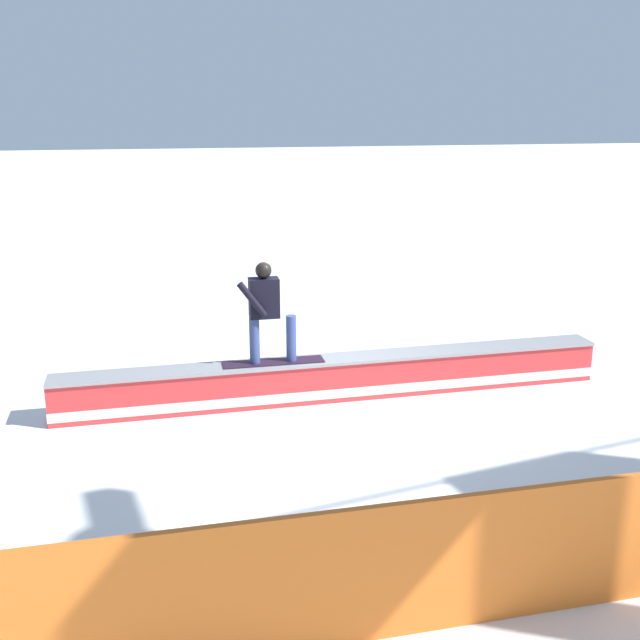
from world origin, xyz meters
The scene contains 4 objects.
ground_plane centered at (0.00, 0.00, 0.00)m, with size 120.00×120.00×0.00m, color white.
grind_box centered at (0.00, 0.00, 0.27)m, with size 7.84×0.69×0.60m.
snowboarder centered at (0.99, 0.03, 1.37)m, with size 1.40×0.42×1.42m.
safety_fence centered at (0.00, 4.97, 0.58)m, with size 12.74×0.06×1.17m, color orange.
Camera 1 is at (2.27, 9.85, 4.08)m, focal length 42.55 mm.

